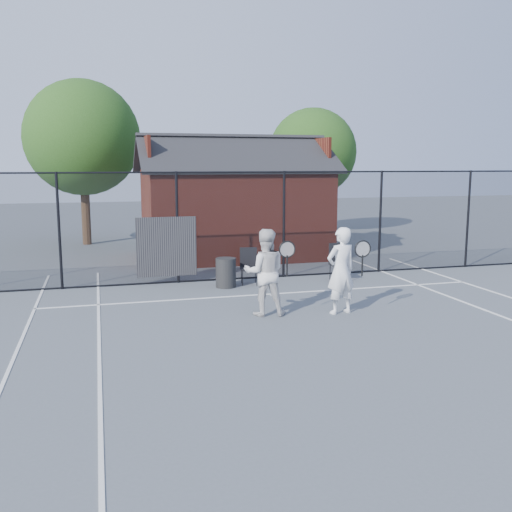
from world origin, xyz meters
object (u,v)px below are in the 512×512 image
object	(u,v)px
waste_bin	(226,273)
player_back	(265,272)
chair_left	(249,267)
chair_right	(340,263)
player_front	(341,271)
clubhouse	(234,210)

from	to	relation	value
waste_bin	player_back	bearing A→B (deg)	-86.02
chair_left	waste_bin	world-z (taller)	chair_left
chair_right	waste_bin	size ratio (longest dim) A/B	1.30
player_front	chair_right	bearing A→B (deg)	66.52
chair_left	chair_right	world-z (taller)	chair_right
chair_right	waste_bin	distance (m)	3.22
clubhouse	player_front	distance (m)	8.19
chair_right	waste_bin	bearing A→B (deg)	-178.17
chair_left	chair_right	xyz separation A→B (m)	(2.54, -0.16, 0.02)
player_back	chair_left	bearing A→B (deg)	81.35
chair_right	waste_bin	xyz separation A→B (m)	(-3.21, 0.00, -0.11)
chair_right	chair_left	bearing A→B (deg)	178.20
player_back	waste_bin	distance (m)	2.98
clubhouse	chair_right	distance (m)	5.35
chair_right	player_back	bearing A→B (deg)	-134.01
clubhouse	player_front	bearing A→B (deg)	-87.04
player_front	player_back	size ratio (longest dim) A/B	1.01
waste_bin	chair_right	bearing A→B (deg)	0.00
chair_left	chair_right	bearing A→B (deg)	5.27
clubhouse	player_front	size ratio (longest dim) A/B	3.47
chair_left	waste_bin	bearing A→B (deg)	-157.59
player_back	waste_bin	bearing A→B (deg)	93.98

